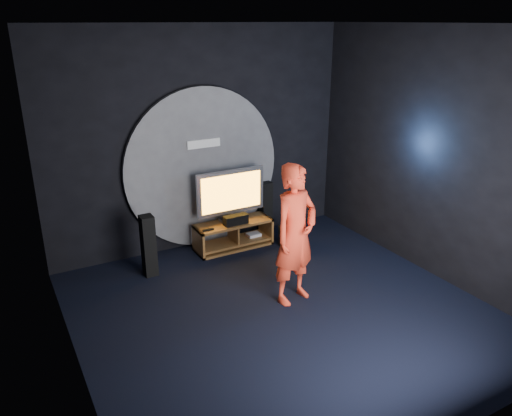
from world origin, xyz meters
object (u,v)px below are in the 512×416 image
at_px(tower_speaker_left, 149,246).
at_px(player, 295,234).
at_px(media_console, 234,236).
at_px(subwoofer, 292,237).
at_px(tv, 231,194).
at_px(tower_speaker_right, 265,207).

xyz_separation_m(tower_speaker_left, player, (1.48, -1.60, 0.48)).
bearing_deg(player, media_console, 75.54).
bearing_deg(media_console, subwoofer, -29.08).
relative_size(tv, player, 0.62).
xyz_separation_m(media_console, subwoofer, (0.84, -0.47, -0.01)).
bearing_deg(subwoofer, player, -122.20).
distance_m(media_console, tower_speaker_left, 1.55).
height_order(media_console, tower_speaker_left, tower_speaker_left).
bearing_deg(player, tower_speaker_right, 55.88).
relative_size(tv, subwoofer, 3.19).
distance_m(tv, player, 1.91).
xyz_separation_m(tv, subwoofer, (0.85, -0.54, -0.74)).
xyz_separation_m(subwoofer, player, (-0.87, -1.37, 0.76)).
relative_size(media_console, tv, 1.10).
bearing_deg(tower_speaker_left, media_console, 9.28).
distance_m(tv, subwoofer, 1.25).
bearing_deg(media_console, tower_speaker_left, -170.72).
distance_m(tower_speaker_left, player, 2.23).
relative_size(tower_speaker_left, tower_speaker_right, 1.00).
bearing_deg(tower_speaker_right, player, -110.36).
distance_m(media_console, subwoofer, 0.96).
distance_m(tower_speaker_right, subwoofer, 0.82).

